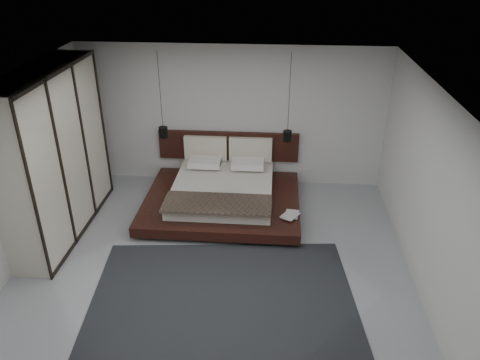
# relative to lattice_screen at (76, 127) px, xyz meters

# --- Properties ---
(floor) EXTENTS (6.00, 6.00, 0.00)m
(floor) POSITION_rel_lattice_screen_xyz_m (2.95, -2.45, -1.30)
(floor) COLOR #95989D
(floor) RESTS_ON ground
(ceiling) EXTENTS (6.00, 6.00, 0.00)m
(ceiling) POSITION_rel_lattice_screen_xyz_m (2.95, -2.45, 1.50)
(ceiling) COLOR white
(ceiling) RESTS_ON wall_back
(wall_back) EXTENTS (6.00, 0.00, 6.00)m
(wall_back) POSITION_rel_lattice_screen_xyz_m (2.95, 0.55, 0.10)
(wall_back) COLOR beige
(wall_back) RESTS_ON floor
(wall_front) EXTENTS (6.00, 0.00, 6.00)m
(wall_front) POSITION_rel_lattice_screen_xyz_m (2.95, -5.45, 0.10)
(wall_front) COLOR beige
(wall_front) RESTS_ON floor
(wall_left) EXTENTS (0.00, 6.00, 6.00)m
(wall_left) POSITION_rel_lattice_screen_xyz_m (-0.05, -2.45, 0.10)
(wall_left) COLOR beige
(wall_left) RESTS_ON floor
(wall_right) EXTENTS (0.00, 6.00, 6.00)m
(wall_right) POSITION_rel_lattice_screen_xyz_m (5.95, -2.45, 0.10)
(wall_right) COLOR beige
(wall_right) RESTS_ON floor
(lattice_screen) EXTENTS (0.05, 0.90, 2.60)m
(lattice_screen) POSITION_rel_lattice_screen_xyz_m (0.00, 0.00, 0.00)
(lattice_screen) COLOR black
(lattice_screen) RESTS_ON floor
(bed) EXTENTS (2.83, 2.41, 1.09)m
(bed) POSITION_rel_lattice_screen_xyz_m (2.88, -0.54, -1.01)
(bed) COLOR black
(bed) RESTS_ON floor
(book_lower) EXTENTS (0.27, 0.33, 0.03)m
(book_lower) POSITION_rel_lattice_screen_xyz_m (4.05, -1.21, -1.02)
(book_lower) COLOR #99724C
(book_lower) RESTS_ON bed
(book_upper) EXTENTS (0.37, 0.40, 0.02)m
(book_upper) POSITION_rel_lattice_screen_xyz_m (4.02, -1.24, -1.00)
(book_upper) COLOR #99724C
(book_upper) RESTS_ON book_lower
(pendant_left) EXTENTS (0.17, 0.17, 1.63)m
(pendant_left) POSITION_rel_lattice_screen_xyz_m (1.72, -0.09, -0.01)
(pendant_left) COLOR black
(pendant_left) RESTS_ON ceiling
(pendant_right) EXTENTS (0.16, 0.16, 1.62)m
(pendant_right) POSITION_rel_lattice_screen_xyz_m (4.05, -0.09, -0.01)
(pendant_right) COLOR black
(pendant_right) RESTS_ON ceiling
(wardrobe) EXTENTS (0.67, 2.84, 2.79)m
(wardrobe) POSITION_rel_lattice_screen_xyz_m (0.25, -1.51, 0.09)
(wardrobe) COLOR beige
(wardrobe) RESTS_ON floor
(rug) EXTENTS (3.91, 2.97, 0.02)m
(rug) POSITION_rel_lattice_screen_xyz_m (3.17, -3.14, -1.29)
(rug) COLOR black
(rug) RESTS_ON floor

